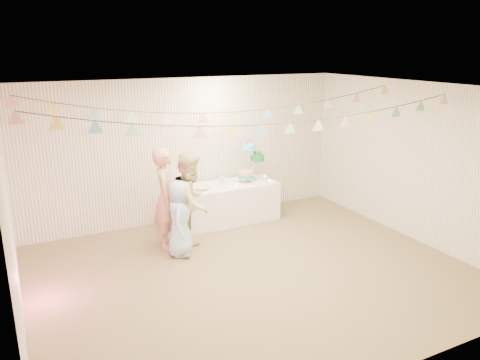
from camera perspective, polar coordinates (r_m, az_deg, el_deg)
name	(u,v)px	position (r m, az deg, el deg)	size (l,w,h in m)	color
floor	(253,272)	(6.84, 1.55, -11.20)	(6.00, 6.00, 0.00)	brown
ceiling	(254,89)	(6.10, 1.74, 11.07)	(6.00, 6.00, 0.00)	silver
back_wall	(188,150)	(8.56, -6.35, 3.61)	(6.00, 6.00, 0.00)	white
front_wall	(385,257)	(4.45, 17.30, -8.97)	(6.00, 6.00, 0.00)	white
left_wall	(9,222)	(5.65, -26.32, -4.58)	(5.00, 5.00, 0.00)	white
right_wall	(415,162)	(8.17, 20.51, 2.07)	(5.00, 5.00, 0.00)	white
table	(226,203)	(8.59, -1.72, -2.80)	(1.89, 0.75, 0.71)	white
cake_stand	(251,159)	(8.66, 1.39, 2.60)	(0.65, 0.38, 0.73)	silver
cake_bottom	(246,175)	(8.61, 0.69, 0.60)	(0.31, 0.31, 0.15)	teal
cake_middle	(257,157)	(8.83, 2.15, 2.78)	(0.27, 0.27, 0.22)	#1A7836
cake_top_tier	(249,146)	(8.55, 1.14, 4.21)	(0.25, 0.25, 0.19)	#50E7FE
platter	(199,186)	(8.22, -5.01, -0.77)	(0.38, 0.38, 0.02)	white
posy	(222,178)	(8.48, -2.22, 0.25)	(0.13, 0.13, 0.15)	white
person_adult_a	(166,198)	(7.47, -8.98, -2.18)	(0.60, 0.39, 1.64)	tan
person_adult_b	(191,203)	(7.28, -5.96, -2.75)	(0.77, 0.60, 1.59)	tan
person_child	(180,218)	(7.21, -7.36, -4.62)	(0.59, 0.38, 1.20)	#A4D0E8
bunting_back	(219,100)	(7.11, -2.57, 9.74)	(5.60, 1.10, 0.40)	pink
bunting_front	(262,112)	(5.96, 2.64, 8.23)	(5.60, 0.90, 0.36)	#72A5E5
tealight_0	(187,192)	(8.06, -6.45, -1.44)	(0.04, 0.04, 0.03)	#FFD88C
tealight_1	(204,184)	(8.51, -4.40, -0.44)	(0.04, 0.04, 0.03)	#FFD88C
tealight_2	(236,186)	(8.33, -0.48, -0.74)	(0.04, 0.04, 0.03)	#FFD88C
tealight_3	(238,178)	(8.82, -0.29, 0.20)	(0.04, 0.04, 0.03)	#FFD88C
tealight_4	(270,180)	(8.70, 3.66, -0.06)	(0.04, 0.04, 0.03)	#FFD88C
tealight_5	(265,176)	(9.01, 3.04, 0.53)	(0.04, 0.04, 0.03)	#FFD88C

